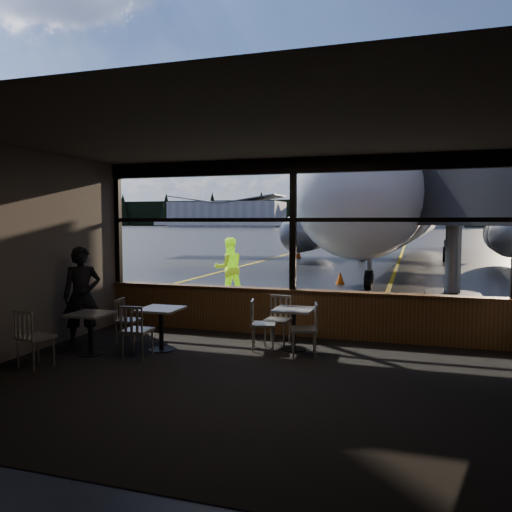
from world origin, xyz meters
The scene contains 31 objects.
ground_plane centered at (0.00, 120.00, 0.00)m, with size 520.00×520.00×0.00m, color black.
carpet_floor centered at (0.00, -3.00, 0.01)m, with size 8.00×6.00×0.01m, color black.
ceiling centered at (0.00, -3.00, 3.50)m, with size 8.00×6.00×0.04m, color #38332D.
wall_left centered at (-4.00, -3.00, 1.75)m, with size 0.04×6.00×3.50m, color #524942.
wall_back centered at (0.00, -6.00, 1.75)m, with size 8.00×0.04×3.50m, color #524942.
window_sill centered at (0.00, 0.00, 0.45)m, with size 8.00×0.28×0.90m, color #523219.
window_header centered at (0.00, 0.00, 3.35)m, with size 8.00×0.18×0.30m, color black.
mullion_left centered at (-3.95, 0.00, 2.20)m, with size 0.12×0.12×2.60m, color black.
mullion_centre centered at (0.00, 0.00, 2.20)m, with size 0.12×0.12×2.60m, color black.
window_transom centered at (0.00, 0.00, 2.30)m, with size 8.00×0.10×0.08m, color black.
airliner centered at (1.61, 19.66, 5.64)m, with size 30.74×36.89×11.27m, color white, non-canonical shape.
jet_bridge centered at (3.60, 5.50, 2.32)m, with size 8.69×10.62×4.63m, color #2B2B2D, non-canonical shape.
cafe_table_near centered at (0.27, -1.07, 0.37)m, with size 0.67×0.67×0.74m, color #9F9993, non-canonical shape.
cafe_table_mid centered at (-1.93, -1.83, 0.38)m, with size 0.69×0.69×0.76m, color #A7A299, non-canonical shape.
cafe_table_left centered at (-2.95, -2.44, 0.36)m, with size 0.66×0.66×0.72m, color gray, non-canonical shape.
chair_near_e centered at (0.55, -1.47, 0.46)m, with size 0.50×0.50×0.92m, color #BCB7AA, non-canonical shape.
chair_near_w centered at (-0.25, -1.22, 0.45)m, with size 0.49×0.49×0.89m, color #B5B0A4, non-canonical shape.
chair_near_n centered at (-0.08, -0.87, 0.46)m, with size 0.50×0.50×0.92m, color beige, non-canonical shape.
chair_mid_s centered at (-2.08, -2.37, 0.46)m, with size 0.50×0.50×0.91m, color #B7B3A5, non-canonical shape.
chair_mid_w centered at (-2.78, -1.52, 0.42)m, with size 0.46×0.46×0.84m, color #BBB5A8, non-canonical shape.
chair_left_s centered at (-3.29, -3.33, 0.47)m, with size 0.51×0.51×0.94m, color beige, non-canonical shape.
passenger centered at (-3.49, -1.91, 0.91)m, with size 0.66×0.43×1.82m, color black.
ground_crew centered at (-2.89, 4.10, 0.90)m, with size 0.87×0.68×1.79m, color #BFF219.
cone_nose centered at (-0.23, 8.40, 0.23)m, with size 0.33×0.33×0.45m, color #E44007.
cone_wing centered at (-4.51, 20.59, 0.24)m, with size 0.35×0.35×0.49m, color orange.
hangar_left centered at (-70.00, 180.00, 5.50)m, with size 45.00×18.00×11.00m, color silver, non-canonical shape.
hangar_mid centered at (0.00, 185.00, 5.00)m, with size 38.00×15.00×10.00m, color silver, non-canonical shape.
fuel_tank_a centered at (-30.00, 182.00, 3.00)m, with size 8.00×8.00×6.00m, color silver.
fuel_tank_b centered at (-20.00, 182.00, 3.00)m, with size 8.00×8.00×6.00m, color silver.
fuel_tank_c centered at (-10.00, 182.00, 3.00)m, with size 8.00×8.00×6.00m, color silver.
treeline centered at (0.00, 210.00, 6.00)m, with size 360.00×3.00×12.00m, color black.
Camera 1 is at (2.26, -9.56, 2.27)m, focal length 35.00 mm.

